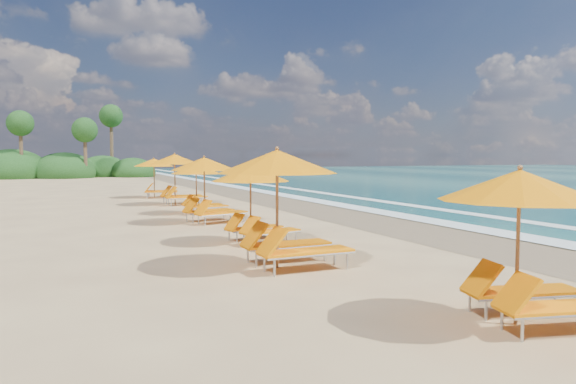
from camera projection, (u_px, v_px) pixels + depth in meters
ground at (288, 228)px, 17.31m from camera, size 160.00×160.00×0.00m
wet_sand at (390, 222)px, 18.92m from camera, size 4.00×160.00×0.01m
surf_foam at (450, 218)px, 20.01m from camera, size 4.00×160.00×0.01m
station_1 at (529, 236)px, 7.45m from camera, size 2.80×2.70×2.27m
station_2 at (286, 200)px, 11.25m from camera, size 2.79×2.57×2.59m
station_3 at (256, 198)px, 14.50m from camera, size 2.61×2.50×2.17m
station_4 at (209, 185)px, 18.75m from camera, size 2.92×2.81×2.39m
station_5 at (200, 185)px, 21.66m from camera, size 2.30×2.13×2.10m
station_6 at (179, 176)px, 25.60m from camera, size 2.78×2.59×2.52m
station_7 at (157, 175)px, 29.81m from camera, size 2.79×2.69×2.27m
treeline at (23, 169)px, 54.77m from camera, size 25.80×8.80×9.74m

